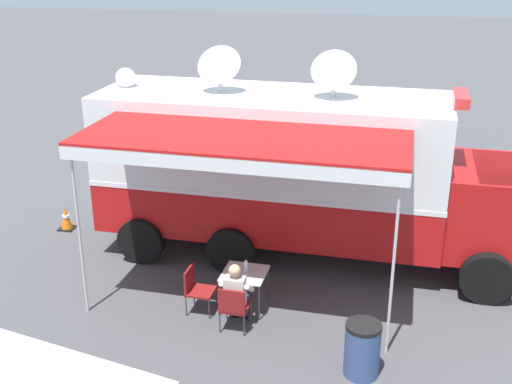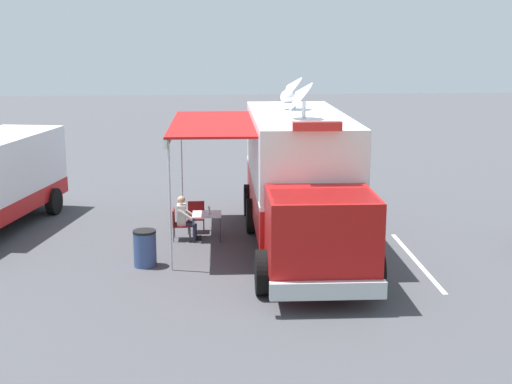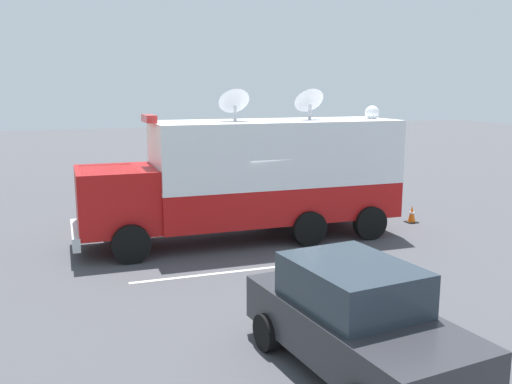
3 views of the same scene
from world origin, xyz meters
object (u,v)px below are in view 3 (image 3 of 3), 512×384
object	(u,v)px
support_truck	(231,156)
car_behind_truck	(355,319)
trash_bin	(173,202)
traffic_cone	(412,214)
water_bottle	(247,195)
folding_table	(247,199)
folding_chair_beside_table	(266,200)
command_truck	(252,174)
seated_responder	(241,197)
folding_chair_at_table	(240,199)

from	to	relation	value
support_truck	car_behind_truck	bearing A→B (deg)	167.62
trash_bin	traffic_cone	size ratio (longest dim) A/B	1.57
water_bottle	trash_bin	xyz separation A→B (m)	(1.63, 2.23, -0.38)
folding_table	car_behind_truck	world-z (taller)	car_behind_truck
water_bottle	car_behind_truck	world-z (taller)	car_behind_truck
folding_chair_beside_table	traffic_cone	bearing A→B (deg)	-125.26
folding_table	support_truck	xyz separation A→B (m)	(6.25, -1.57, 0.71)
command_truck	seated_responder	size ratio (longest dim) A/B	7.66
traffic_cone	support_truck	size ratio (longest dim) A/B	0.08
traffic_cone	command_truck	bearing A→B (deg)	88.88
water_bottle	command_truck	bearing A→B (deg)	162.75
folding_table	water_bottle	world-z (taller)	water_bottle
command_truck	seated_responder	xyz separation A→B (m)	(3.08, -0.77, -1.30)
water_bottle	support_truck	size ratio (longest dim) A/B	0.03
trash_bin	water_bottle	bearing A→B (deg)	-126.14
water_bottle	folding_chair_at_table	distance (m)	0.92
seated_responder	traffic_cone	world-z (taller)	seated_responder
command_truck	folding_chair_at_table	size ratio (longest dim) A/B	11.00
seated_responder	folding_table	bearing A→B (deg)	179.29
folding_table	folding_chair_at_table	size ratio (longest dim) A/B	0.95
water_bottle	traffic_cone	distance (m)	5.58
traffic_cone	folding_chair_at_table	bearing A→B (deg)	55.43
folding_chair_at_table	water_bottle	bearing A→B (deg)	178.00
support_truck	trash_bin	bearing A→B (deg)	140.83
command_truck	water_bottle	distance (m)	2.76
trash_bin	traffic_cone	world-z (taller)	trash_bin
command_truck	car_behind_truck	bearing A→B (deg)	170.48
folding_chair_beside_table	seated_responder	size ratio (longest dim) A/B	0.70
traffic_cone	car_behind_truck	xyz separation A→B (m)	(-7.96, 7.04, 0.60)
water_bottle	traffic_cone	bearing A→B (deg)	-117.09
folding_chair_beside_table	traffic_cone	xyz separation A→B (m)	(-2.88, -4.08, -0.23)
trash_bin	car_behind_truck	bearing A→B (deg)	-179.41
folding_chair_at_table	car_behind_truck	size ratio (longest dim) A/B	0.20
command_truck	traffic_cone	size ratio (longest dim) A/B	16.50
water_bottle	traffic_cone	world-z (taller)	water_bottle
water_bottle	trash_bin	world-z (taller)	water_bottle
folding_chair_beside_table	trash_bin	distance (m)	3.35
folding_chair_at_table	folding_table	bearing A→B (deg)	178.98
seated_responder	water_bottle	bearing A→B (deg)	178.02
folding_table	car_behind_truck	size ratio (longest dim) A/B	0.19
folding_chair_beside_table	seated_responder	xyz separation A→B (m)	(0.31, 0.84, 0.14)
command_truck	traffic_cone	world-z (taller)	command_truck
command_truck	support_truck	bearing A→B (deg)	-14.97
folding_chair_at_table	seated_responder	distance (m)	0.23
trash_bin	car_behind_truck	size ratio (longest dim) A/B	0.21
trash_bin	support_truck	xyz separation A→B (m)	(4.68, -3.81, 0.93)
traffic_cone	water_bottle	bearing A→B (deg)	62.91
folding_table	folding_chair_at_table	world-z (taller)	folding_chair_at_table
trash_bin	support_truck	bearing A→B (deg)	-39.17
support_truck	folding_chair_beside_table	bearing A→B (deg)	173.13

